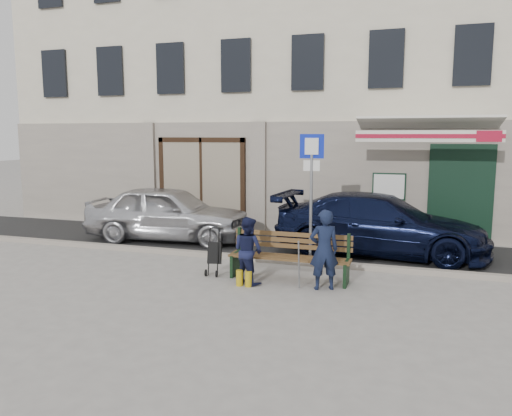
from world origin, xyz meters
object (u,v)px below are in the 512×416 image
at_px(stroller, 214,254).
at_px(car_navy, 380,224).
at_px(woman, 248,250).
at_px(car_silver, 168,213).
at_px(parking_sign, 311,176).
at_px(bench, 287,257).
at_px(man, 324,250).

bearing_deg(stroller, car_navy, 30.42).
bearing_deg(woman, car_navy, -99.35).
bearing_deg(car_silver, car_navy, -93.76).
bearing_deg(car_navy, parking_sign, 135.34).
distance_m(bench, stroller, 1.51).
xyz_separation_m(car_navy, woman, (-2.23, -3.19, -0.08)).
relative_size(car_silver, bench, 1.83).
height_order(parking_sign, woman, parking_sign).
relative_size(parking_sign, man, 1.91).
distance_m(man, woman, 1.45).
bearing_deg(car_navy, car_silver, 95.91).
distance_m(car_navy, bench, 3.17).
bearing_deg(stroller, parking_sign, 31.86).
bearing_deg(man, parking_sign, -95.08).
distance_m(car_silver, man, 5.62).
bearing_deg(bench, stroller, -176.70).
bearing_deg(car_silver, stroller, -142.78).
relative_size(car_navy, stroller, 5.22).
bearing_deg(bench, car_silver, 146.57).
bearing_deg(bench, parking_sign, 84.16).
height_order(car_silver, stroller, car_silver).
height_order(car_silver, man, car_silver).
relative_size(car_silver, stroller, 4.60).
relative_size(woman, stroller, 1.36).
bearing_deg(car_silver, woman, -137.92).
xyz_separation_m(bench, man, (0.80, -0.39, 0.29)).
bearing_deg(car_navy, stroller, 137.12).
bearing_deg(woman, stroller, 2.21).
bearing_deg(car_silver, man, -127.34).
height_order(bench, stroller, bench).
height_order(bench, man, man).
relative_size(parking_sign, bench, 1.19).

